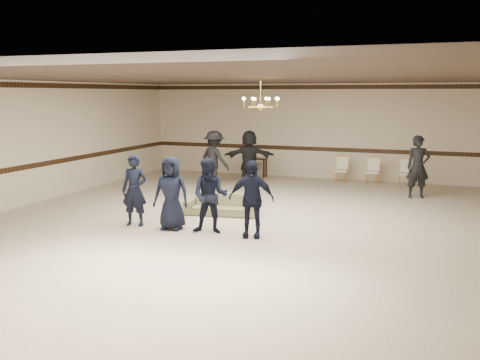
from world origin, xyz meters
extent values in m
cube|color=beige|center=(0.00, 0.00, 0.00)|extent=(12.00, 14.00, 0.01)
cube|color=#2F221A|center=(0.00, 0.00, 3.20)|extent=(12.00, 14.00, 0.01)
cube|color=beige|center=(0.00, 7.00, 1.60)|extent=(12.00, 0.01, 3.20)
cube|color=beige|center=(-6.00, 0.00, 1.60)|extent=(0.01, 14.00, 3.20)
cube|color=#382010|center=(0.00, 6.99, 1.00)|extent=(12.00, 0.02, 0.14)
cube|color=#382010|center=(0.00, 6.99, 3.08)|extent=(12.00, 0.02, 0.14)
imported|color=black|center=(-2.22, -0.98, 0.78)|extent=(0.62, 0.46, 1.57)
imported|color=black|center=(-1.32, -0.98, 0.78)|extent=(0.83, 0.60, 1.57)
imported|color=black|center=(-0.42, -0.98, 0.78)|extent=(0.86, 0.73, 1.57)
imported|color=black|center=(0.48, -0.98, 0.78)|extent=(0.98, 0.56, 1.57)
imported|color=#7F7C54|center=(-0.88, 0.68, 0.25)|extent=(1.80, 0.91, 0.50)
imported|color=black|center=(-2.58, 4.22, 0.87)|extent=(1.28, 1.01, 1.73)
imported|color=black|center=(-1.68, 4.92, 0.87)|extent=(1.68, 1.06, 1.73)
imported|color=black|center=(3.42, 4.52, 0.87)|extent=(0.73, 0.58, 1.73)
cube|color=black|center=(-1.99, 6.44, 0.33)|extent=(0.80, 0.36, 0.66)
camera|label=1|loc=(3.96, -10.82, 2.87)|focal=39.81mm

